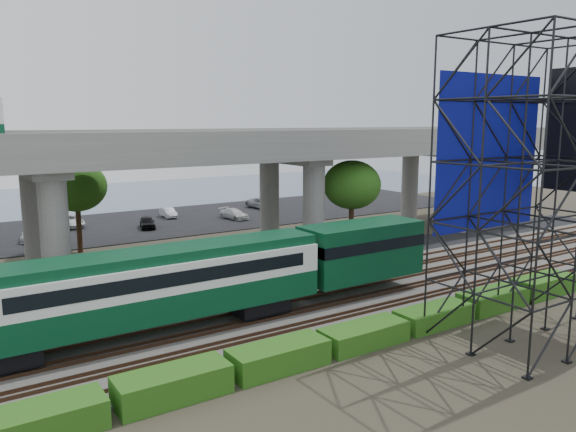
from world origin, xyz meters
TOP-DOWN VIEW (x-y plane):
  - ground at (0.00, 0.00)m, footprint 140.00×140.00m
  - ballast_bed at (0.00, 2.00)m, footprint 90.00×12.00m
  - service_road at (0.00, 10.50)m, footprint 90.00×5.00m
  - parking_lot at (0.00, 34.00)m, footprint 90.00×18.00m
  - harbor_water at (0.00, 56.00)m, footprint 140.00×40.00m
  - rail_tracks at (0.00, 2.00)m, footprint 90.00×9.52m
  - commuter_train at (-5.75, 2.00)m, footprint 29.30×3.06m
  - overpass at (-1.32, 16.00)m, footprint 80.00×12.00m
  - scaffold_tower at (9.00, -7.98)m, footprint 9.36×6.36m
  - hedge_strip at (1.01, -4.30)m, footprint 34.60×1.80m
  - trees at (-4.67, 16.17)m, footprint 40.94×16.94m
  - suv at (-9.76, 10.55)m, footprint 5.36×3.38m
  - parked_cars at (1.42, 33.88)m, footprint 37.80×9.63m

SIDE VIEW (x-z plane):
  - ground at x=0.00m, z-range 0.00..0.00m
  - harbor_water at x=0.00m, z-range 0.00..0.03m
  - service_road at x=0.00m, z-range 0.00..0.08m
  - parking_lot at x=0.00m, z-range 0.00..0.08m
  - ballast_bed at x=0.00m, z-range 0.00..0.20m
  - rail_tracks at x=0.00m, z-range 0.20..0.36m
  - hedge_strip at x=1.01m, z-range -0.04..1.16m
  - parked_cars at x=1.42m, z-range 0.04..1.34m
  - suv at x=-9.76m, z-range 0.08..1.46m
  - commuter_train at x=-5.75m, z-range 0.73..5.03m
  - trees at x=-4.67m, z-range 1.73..9.42m
  - scaffold_tower at x=9.00m, z-range -0.03..14.97m
  - overpass at x=-1.32m, z-range 2.01..14.41m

